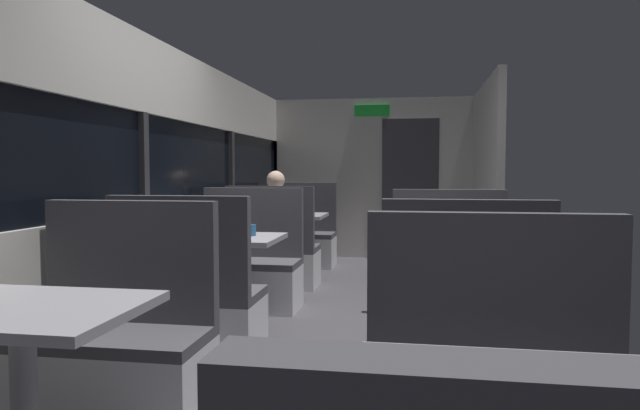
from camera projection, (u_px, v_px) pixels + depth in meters
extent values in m
cube|color=#423F44|center=(330.00, 344.00, 4.14)|extent=(3.30, 9.20, 0.02)
cube|color=beige|center=(143.00, 273.00, 4.35)|extent=(0.08, 8.40, 0.95)
cube|color=beige|center=(139.00, 72.00, 4.26)|extent=(0.08, 8.40, 0.60)
cube|color=black|center=(140.00, 162.00, 4.30)|extent=(0.03, 8.40, 0.75)
cube|color=#2D2D30|center=(143.00, 162.00, 4.29)|extent=(0.06, 0.08, 0.75)
cube|color=#2D2D30|center=(231.00, 165.00, 6.36)|extent=(0.06, 0.08, 0.75)
cube|color=#2D2D30|center=(276.00, 166.00, 8.43)|extent=(0.06, 0.08, 0.75)
cube|color=beige|center=(372.00, 178.00, 8.21)|extent=(2.90, 0.08, 2.30)
cube|color=#333338|center=(410.00, 189.00, 8.08)|extent=(0.80, 0.04, 2.00)
cube|color=green|center=(372.00, 111.00, 8.09)|extent=(0.50, 0.03, 0.16)
cube|color=beige|center=(486.00, 180.00, 6.79)|extent=(0.08, 2.40, 2.30)
cylinder|color=#9E9EA3|center=(24.00, 404.00, 2.21)|extent=(0.10, 0.10, 0.70)
cube|color=#99999E|center=(21.00, 310.00, 2.18)|extent=(0.90, 0.70, 0.04)
cube|color=silver|center=(114.00, 381.00, 2.87)|extent=(0.95, 0.50, 0.39)
cube|color=#47474C|center=(113.00, 337.00, 2.85)|extent=(0.95, 0.50, 0.06)
cube|color=#47474C|center=(132.00, 261.00, 3.04)|extent=(0.95, 0.08, 0.65)
cylinder|color=#9E9EA3|center=(223.00, 285.00, 4.52)|extent=(0.10, 0.10, 0.70)
cube|color=#99999E|center=(223.00, 239.00, 4.50)|extent=(0.90, 0.70, 0.04)
cube|color=silver|center=(192.00, 326.00, 3.88)|extent=(0.95, 0.50, 0.39)
cube|color=#47474C|center=(191.00, 294.00, 3.86)|extent=(0.95, 0.50, 0.06)
cube|color=#47474C|center=(178.00, 246.00, 3.64)|extent=(0.95, 0.08, 0.65)
cube|color=silver|center=(247.00, 287.00, 5.18)|extent=(0.95, 0.50, 0.39)
cube|color=#47474C|center=(247.00, 263.00, 5.16)|extent=(0.95, 0.50, 0.06)
cube|color=#47474C|center=(253.00, 222.00, 5.35)|extent=(0.95, 0.08, 0.65)
cylinder|color=#9E9EA3|center=(288.00, 246.00, 6.83)|extent=(0.10, 0.10, 0.70)
cube|color=#99999E|center=(288.00, 216.00, 6.81)|extent=(0.90, 0.70, 0.04)
cube|color=silver|center=(275.00, 268.00, 6.19)|extent=(0.95, 0.50, 0.39)
cube|color=#47474C|center=(274.00, 248.00, 6.18)|extent=(0.95, 0.50, 0.06)
cube|color=#47474C|center=(269.00, 217.00, 5.95)|extent=(0.95, 0.08, 0.65)
cube|color=silver|center=(299.00, 251.00, 7.49)|extent=(0.95, 0.50, 0.39)
cube|color=#47474C|center=(299.00, 235.00, 7.48)|extent=(0.95, 0.50, 0.06)
cube|color=#47474C|center=(302.00, 207.00, 7.66)|extent=(0.95, 0.08, 0.65)
cube|color=#99999E|center=(544.00, 404.00, 1.30)|extent=(0.90, 0.70, 0.04)
cube|color=#47474C|center=(493.00, 298.00, 2.16)|extent=(0.95, 0.08, 0.65)
cylinder|color=#9E9EA3|center=(455.00, 299.00, 4.03)|extent=(0.10, 0.10, 0.70)
cube|color=#99999E|center=(456.00, 247.00, 4.01)|extent=(0.90, 0.70, 0.04)
cube|color=silver|center=(463.00, 349.00, 3.39)|extent=(0.95, 0.50, 0.39)
cube|color=#47474C|center=(463.00, 311.00, 3.38)|extent=(0.95, 0.50, 0.06)
cube|color=#47474C|center=(468.00, 258.00, 3.15)|extent=(0.95, 0.08, 0.65)
cube|color=silver|center=(449.00, 299.00, 4.69)|extent=(0.95, 0.50, 0.39)
cube|color=#47474C|center=(449.00, 272.00, 4.68)|extent=(0.95, 0.50, 0.06)
cube|color=#47474C|center=(448.00, 227.00, 4.86)|extent=(0.95, 0.08, 0.65)
cube|color=#26262D|center=(275.00, 266.00, 6.19)|extent=(0.30, 0.36, 0.45)
cube|color=#99999E|center=(275.00, 217.00, 6.21)|extent=(0.34, 0.22, 0.60)
sphere|color=beige|center=(276.00, 180.00, 6.20)|extent=(0.20, 0.20, 0.20)
cylinder|color=#99999E|center=(262.00, 214.00, 6.41)|extent=(0.07, 0.28, 0.07)
cylinder|color=#99999E|center=(297.00, 215.00, 6.35)|extent=(0.07, 0.28, 0.07)
cylinder|color=#26598C|center=(291.00, 210.00, 6.80)|extent=(0.07, 0.07, 0.09)
cylinder|color=#26598C|center=(252.00, 230.00, 4.52)|extent=(0.07, 0.07, 0.09)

